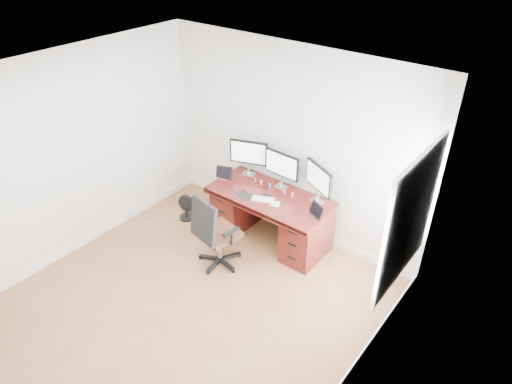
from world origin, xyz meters
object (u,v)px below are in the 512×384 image
Objects in this scene: office_chair at (216,243)px; keyboard at (263,199)px; monitor_center at (282,166)px; floor_fan at (186,208)px; desk at (271,215)px.

keyboard is (0.23, 0.70, 0.41)m from office_chair.
office_chair is 1.36m from monitor_center.
office_chair is at bearing -35.64° from floor_fan.
desk is 3.09× the size of monitor_center.
monitor_center is at bearing 90.02° from desk.
monitor_center is at bearing 14.66° from floor_fan.
desk is 1.62× the size of office_chair.
keyboard is at bearing -91.60° from desk.
keyboard reaches higher than floor_fan.
keyboard is at bearing -87.99° from monitor_center.
desk is 5.74× the size of keyboard.
office_chair is at bearing -99.02° from monitor_center.
office_chair reaches higher than floor_fan.
floor_fan is (-1.07, 0.49, -0.15)m from office_chair.
office_chair is at bearing -131.43° from keyboard.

